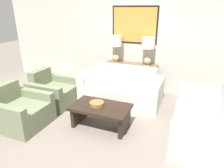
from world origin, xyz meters
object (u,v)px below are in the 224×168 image
Objects in this scene: table_lamp_left at (116,44)px; decorative_bowl at (97,104)px; couch_by_back_wall at (122,90)px; armchair_near_camera at (20,111)px; console_table at (130,77)px; table_lamp_right at (148,46)px; armchair_near_back_wall at (53,92)px; coffee_table at (101,112)px; couch_by_side at (206,122)px.

decorative_bowl is at bearing -79.20° from table_lamp_left.
couch_by_back_wall is 2.04× the size of armchair_near_camera.
console_table is 1.94× the size of table_lamp_right.
console_table is 0.71m from couch_by_back_wall.
table_lamp_right reaches higher than armchair_near_camera.
armchair_near_back_wall is (-1.00, -1.42, -0.95)m from table_lamp_left.
coffee_table is (-0.41, -1.91, -0.91)m from table_lamp_right.
table_lamp_right is 0.38× the size of couch_by_side.
couch_by_side reaches higher than armchair_near_back_wall.
coffee_table is (0.02, -1.21, 0.03)m from couch_by_back_wall.
couch_by_back_wall is at bearing 87.31° from decorative_bowl.
armchair_near_camera is (-1.43, -2.41, -0.10)m from console_table.
table_lamp_left is 0.66× the size of coffee_table.
couch_by_back_wall is (0.42, -0.70, -0.95)m from table_lamp_left.
table_lamp_right is at bearing 37.45° from armchair_near_back_wall.
armchair_near_camera is (-1.43, -1.71, -0.00)m from couch_by_back_wall.
armchair_near_camera reaches higher than decorative_bowl.
table_lamp_left and table_lamp_right have the same top height.
couch_by_back_wall is 1.00× the size of couch_by_side.
table_lamp_left is 2.67× the size of decorative_bowl.
armchair_near_back_wall is (-1.85, -1.42, -0.95)m from table_lamp_right.
armchair_near_back_wall is at bearing 90.00° from armchair_near_camera.
armchair_near_camera is (-1.00, -2.41, -0.95)m from table_lamp_left.
armchair_near_camera is (-1.37, -0.49, -0.19)m from decorative_bowl.
coffee_table is at bearing -89.51° from console_table.
couch_by_back_wall is 1.21m from coffee_table.
table_lamp_right is (0.42, 0.00, 0.85)m from console_table.
table_lamp_left is 2.10m from decorative_bowl.
table_lamp_right is 3.18m from armchair_near_camera.
armchair_near_back_wall and armchair_near_camera have the same top height.
console_table is 0.95m from table_lamp_right.
decorative_bowl is at bearing 19.56° from armchair_near_camera.
coffee_table is at bearing -102.02° from table_lamp_right.
table_lamp_left is at bearing 121.18° from couch_by_back_wall.
table_lamp_left reaches higher than coffee_table.
couch_by_back_wall is at bearing -58.82° from table_lamp_left.
couch_by_back_wall is at bearing -121.18° from table_lamp_right.
console_table is 5.16× the size of decorative_bowl.
table_lamp_right reaches higher than decorative_bowl.
decorative_bowl is (-0.48, -1.92, -0.76)m from table_lamp_right.
armchair_near_back_wall reaches higher than decorative_bowl.
armchair_near_camera is at bearing -127.55° from table_lamp_right.
table_lamp_right reaches higher than couch_by_side.
decorative_bowl reaches higher than coffee_table.
decorative_bowl is (-1.87, -0.42, 0.19)m from couch_by_side.
table_lamp_left is 1.98m from armchair_near_back_wall.
couch_by_back_wall is (-0.42, -0.70, -0.95)m from table_lamp_right.
couch_by_side is (2.23, -1.51, -0.95)m from table_lamp_left.
armchair_near_back_wall is (-1.44, 0.49, -0.04)m from coffee_table.
table_lamp_right is 1.25m from couch_by_back_wall.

